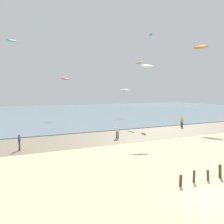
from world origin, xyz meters
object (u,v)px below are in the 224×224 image
object	(u,v)px
person_mid_beach	(117,132)
kite_aloft_4	(65,79)
kite_aloft_6	(147,66)
kite_aloft_7	(139,63)
kite_aloft_1	(125,90)
kite_aloft_0	(201,47)
kite_aloft_3	(12,41)
kite_aloft_5	(151,35)
person_nearest_camera	(182,122)
person_left_flank	(19,142)

from	to	relation	value
person_mid_beach	kite_aloft_4	world-z (taller)	kite_aloft_4
kite_aloft_6	kite_aloft_7	distance (m)	15.13
kite_aloft_1	kite_aloft_7	xyz separation A→B (m)	(-3.24, -11.17, 5.07)
kite_aloft_0	kite_aloft_6	distance (m)	16.97
kite_aloft_1	kite_aloft_3	bearing A→B (deg)	-146.46
kite_aloft_1	kite_aloft_5	world-z (taller)	kite_aloft_5
kite_aloft_0	kite_aloft_1	bearing A→B (deg)	-4.58
kite_aloft_0	kite_aloft_5	bearing A→B (deg)	3.72
kite_aloft_7	kite_aloft_0	bearing A→B (deg)	43.98
kite_aloft_1	kite_aloft_5	bearing A→B (deg)	-40.21
kite_aloft_6	person_mid_beach	bearing A→B (deg)	178.32
kite_aloft_4	kite_aloft_3	bearing A→B (deg)	-24.19
person_mid_beach	kite_aloft_0	bearing A→B (deg)	14.09
kite_aloft_0	kite_aloft_4	xyz separation A→B (m)	(-18.76, 21.20, -5.00)
kite_aloft_5	kite_aloft_7	xyz separation A→B (m)	(-4.17, -2.01, -6.09)
person_nearest_camera	person_mid_beach	world-z (taller)	same
kite_aloft_3	kite_aloft_6	size ratio (longest dim) A/B	1.53
person_nearest_camera	kite_aloft_5	world-z (taller)	kite_aloft_5
kite_aloft_6	person_nearest_camera	bearing A→B (deg)	39.39
kite_aloft_0	kite_aloft_6	size ratio (longest dim) A/B	1.61
person_left_flank	person_nearest_camera	bearing A→B (deg)	10.91
person_left_flank	kite_aloft_1	bearing A→B (deg)	43.21
person_left_flank	person_mid_beach	bearing A→B (deg)	5.71
person_left_flank	kite_aloft_1	world-z (taller)	kite_aloft_1
person_left_flank	kite_aloft_0	xyz separation A→B (m)	(31.04, 5.98, 12.96)
kite_aloft_0	person_nearest_camera	bearing A→B (deg)	81.28
kite_aloft_1	person_mid_beach	bearing A→B (deg)	-77.18
kite_aloft_0	kite_aloft_5	size ratio (longest dim) A/B	1.36
kite_aloft_4	person_mid_beach	bearing A→B (deg)	74.92
kite_aloft_0	kite_aloft_4	bearing A→B (deg)	21.93
person_nearest_camera	kite_aloft_5	distance (m)	19.59
person_left_flank	kite_aloft_4	size ratio (longest dim) A/B	0.79
person_mid_beach	kite_aloft_4	size ratio (longest dim) A/B	0.79
person_mid_beach	person_left_flank	xyz separation A→B (m)	(-11.99, -1.20, 0.00)
kite_aloft_1	kite_aloft_0	bearing A→B (deg)	-31.02
person_nearest_camera	kite_aloft_1	bearing A→B (deg)	90.80
person_left_flank	kite_aloft_4	world-z (taller)	kite_aloft_4
person_nearest_camera	kite_aloft_4	world-z (taller)	kite_aloft_4
person_mid_beach	kite_aloft_7	bearing A→B (deg)	48.18
person_left_flank	kite_aloft_0	world-z (taller)	kite_aloft_0
person_nearest_camera	kite_aloft_4	xyz separation A→B (m)	(-14.07, 22.10, 7.97)
kite_aloft_0	kite_aloft_1	xyz separation A→B (m)	(-4.96, 18.52, -7.46)
person_left_flank	kite_aloft_7	world-z (taller)	kite_aloft_7
kite_aloft_0	kite_aloft_1	distance (m)	20.57
person_mid_beach	kite_aloft_3	distance (m)	33.56
kite_aloft_4	person_left_flank	bearing A→B (deg)	51.24
kite_aloft_3	kite_aloft_1	bearing A→B (deg)	129.84
kite_aloft_4	kite_aloft_5	world-z (taller)	kite_aloft_5
person_nearest_camera	kite_aloft_6	bearing A→B (deg)	-154.89
kite_aloft_3	kite_aloft_6	xyz separation A→B (m)	(14.15, -28.89, -7.22)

